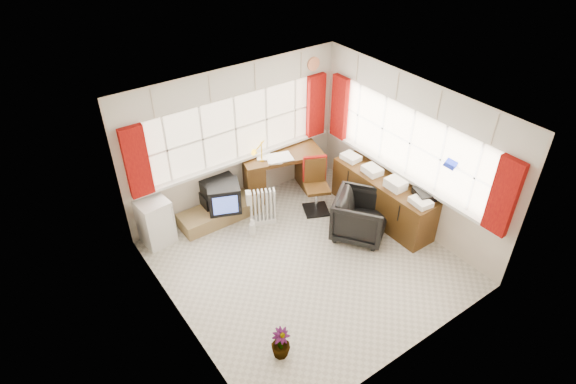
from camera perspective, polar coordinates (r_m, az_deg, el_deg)
name	(u,v)px	position (r m, az deg, el deg)	size (l,w,h in m)	color
ground	(307,263)	(7.44, 2.23, -8.37)	(4.00, 4.00, 0.00)	beige
room_walls	(309,182)	(6.50, 2.53, 1.24)	(4.00, 4.00, 4.00)	beige
window_back	(238,156)	(8.17, -5.90, 4.24)	(3.70, 0.12, 3.60)	#FFECC9
window_right	(404,171)	(7.96, 13.62, 2.43)	(0.12, 3.70, 3.60)	#FFECC9
curtains	(320,138)	(7.63, 3.83, 6.39)	(3.83, 3.83, 1.15)	#9C1408
overhead_cabinets	(323,89)	(7.35, 4.14, 12.10)	(3.98, 3.98, 0.48)	beige
desk	(281,170)	(8.67, -0.83, 2.59)	(1.55, 1.04, 0.85)	#543313
desk_lamp	(261,146)	(8.13, -3.18, 5.43)	(0.15, 0.12, 0.40)	#E9B009
task_chair	(316,182)	(8.23, 3.28, 1.13)	(0.55, 0.56, 0.99)	black
office_chair	(360,216)	(7.78, 8.58, -2.86)	(0.80, 0.83, 0.75)	black
radiator	(263,210)	(8.03, -3.00, -2.10)	(0.46, 0.33, 0.65)	white
credenza	(382,197)	(8.23, 11.07, -0.64)	(0.50, 2.00, 0.85)	#543313
file_tray	(424,194)	(7.74, 15.85, -0.24)	(0.26, 0.34, 0.11)	black
tv_bench	(220,213)	(8.26, -8.06, -2.45)	(1.40, 0.50, 0.25)	olive
crt_tv	(224,197)	(8.01, -7.63, -0.55)	(0.67, 0.64, 0.48)	black
hifi_stack	(218,190)	(8.22, -8.33, 0.27)	(0.63, 0.41, 0.45)	black
mini_fridge	(155,221)	(7.86, -15.46, -3.39)	(0.50, 0.50, 0.78)	white
spray_bottle_a	(252,227)	(7.86, -4.28, -4.15)	(0.12, 0.12, 0.31)	white
spray_bottle_b	(235,215)	(8.25, -6.32, -2.67)	(0.08, 0.08, 0.18)	#92DBCC
flower_vase	(281,343)	(6.18, -0.88, -17.50)	(0.24, 0.24, 0.43)	black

